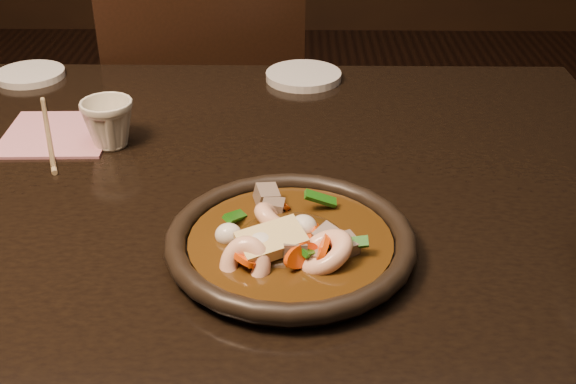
{
  "coord_description": "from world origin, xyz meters",
  "views": [
    {
      "loc": [
        0.32,
        -0.79,
        1.21
      ],
      "look_at": [
        0.31,
        -0.09,
        0.8
      ],
      "focal_mm": 45.0,
      "sensor_mm": 36.0,
      "label": 1
    }
  ],
  "objects_px": {
    "table": "(54,239)",
    "chair": "(201,148)",
    "tea_cup": "(108,122)",
    "plate": "(291,242)"
  },
  "relations": [
    {
      "from": "plate",
      "to": "tea_cup",
      "type": "xyz_separation_m",
      "value": [
        -0.26,
        0.26,
        0.02
      ]
    },
    {
      "from": "table",
      "to": "chair",
      "type": "distance_m",
      "value": 0.69
    },
    {
      "from": "chair",
      "to": "tea_cup",
      "type": "relative_size",
      "value": 11.96
    },
    {
      "from": "table",
      "to": "chair",
      "type": "relative_size",
      "value": 1.82
    },
    {
      "from": "table",
      "to": "tea_cup",
      "type": "distance_m",
      "value": 0.18
    },
    {
      "from": "table",
      "to": "chair",
      "type": "bearing_deg",
      "value": 80.8
    },
    {
      "from": "chair",
      "to": "tea_cup",
      "type": "distance_m",
      "value": 0.61
    },
    {
      "from": "plate",
      "to": "table",
      "type": "bearing_deg",
      "value": 156.83
    },
    {
      "from": "chair",
      "to": "plate",
      "type": "relative_size",
      "value": 3.18
    },
    {
      "from": "tea_cup",
      "to": "table",
      "type": "bearing_deg",
      "value": -114.6
    }
  ]
}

